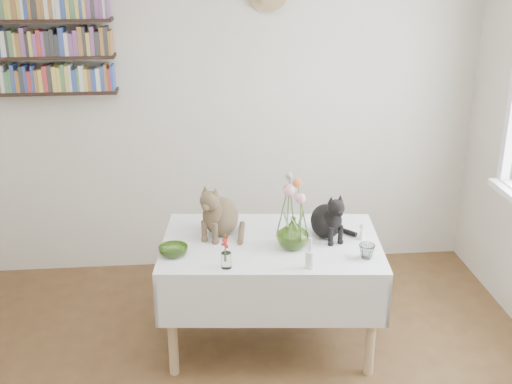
{
  "coord_description": "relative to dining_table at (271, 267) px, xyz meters",
  "views": [
    {
      "loc": [
        -0.06,
        -2.3,
        2.34
      ],
      "look_at": [
        0.26,
        1.03,
        1.05
      ],
      "focal_mm": 45.0,
      "sensor_mm": 36.0,
      "label": 1
    }
  ],
  "objects": [
    {
      "name": "drinking_glass",
      "position": [
        0.51,
        -0.27,
        0.21
      ],
      "size": [
        0.12,
        0.12,
        0.08
      ],
      "primitive_type": "imported",
      "rotation": [
        0.0,
        0.0,
        -0.35
      ],
      "color": "white",
      "rests_on": "dining_table"
    },
    {
      "name": "green_bowl",
      "position": [
        -0.57,
        -0.13,
        0.2
      ],
      "size": [
        0.2,
        0.2,
        0.05
      ],
      "primitive_type": "imported",
      "rotation": [
        0.0,
        0.0,
        0.23
      ],
      "color": "#7CAA42",
      "rests_on": "dining_table"
    },
    {
      "name": "room",
      "position": [
        -0.36,
        -1.13,
        0.73
      ],
      "size": [
        4.08,
        4.58,
        2.58
      ],
      "color": "brown",
      "rests_on": "ground"
    },
    {
      "name": "bookshelf_unit",
      "position": [
        -1.46,
        1.03,
        1.32
      ],
      "size": [
        1.0,
        0.16,
        0.91
      ],
      "color": "black",
      "rests_on": "room"
    },
    {
      "name": "candlestick",
      "position": [
        0.17,
        -0.35,
        0.23
      ],
      "size": [
        0.05,
        0.05,
        0.18
      ],
      "color": "white",
      "rests_on": "dining_table"
    },
    {
      "name": "tabby_cat",
      "position": [
        -0.29,
        0.15,
        0.35
      ],
      "size": [
        0.35,
        0.38,
        0.35
      ],
      "primitive_type": null,
      "rotation": [
        0.0,
        0.0,
        -0.55
      ],
      "color": "brown",
      "rests_on": "dining_table"
    },
    {
      "name": "dining_table",
      "position": [
        0.0,
        0.0,
        0.0
      ],
      "size": [
        1.37,
        0.95,
        0.69
      ],
      "color": "white",
      "rests_on": "room"
    },
    {
      "name": "berry_jar",
      "position": [
        -0.28,
        -0.31,
        0.27
      ],
      "size": [
        0.06,
        0.06,
        0.23
      ],
      "color": "white",
      "rests_on": "dining_table"
    },
    {
      "name": "flower_vase",
      "position": [
        0.11,
        -0.1,
        0.27
      ],
      "size": [
        0.24,
        0.24,
        0.19
      ],
      "primitive_type": "imported",
      "rotation": [
        0.0,
        0.0,
        -0.43
      ],
      "color": "#7CAA42",
      "rests_on": "dining_table"
    },
    {
      "name": "porcelain_figurine",
      "position": [
        0.54,
        -0.02,
        0.21
      ],
      "size": [
        0.05,
        0.05,
        0.1
      ],
      "color": "white",
      "rests_on": "dining_table"
    },
    {
      "name": "flower_bouquet",
      "position": [
        0.11,
        -0.08,
        0.51
      ],
      "size": [
        0.17,
        0.12,
        0.39
      ],
      "color": "#4C7233",
      "rests_on": "flower_vase"
    },
    {
      "name": "black_cat",
      "position": [
        0.34,
        0.05,
        0.32
      ],
      "size": [
        0.27,
        0.31,
        0.3
      ],
      "primitive_type": null,
      "rotation": [
        0.0,
        0.0,
        0.31
      ],
      "color": "black",
      "rests_on": "dining_table"
    }
  ]
}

